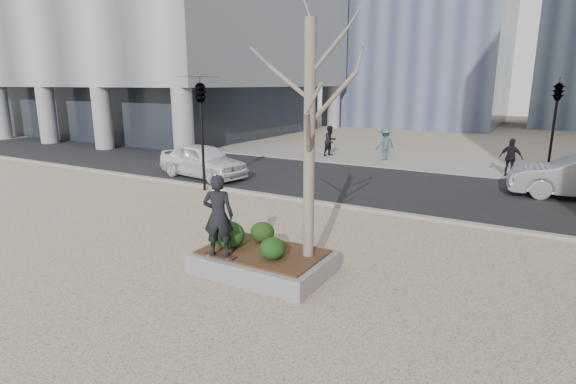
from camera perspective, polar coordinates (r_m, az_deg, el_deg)
The scene contains 17 objects.
ground at distance 11.08m, azimuth -7.53°, elevation -8.87°, with size 120.00×120.00×0.00m, color #C1AF8D.
street at distance 19.59m, azimuth 10.50°, elevation 0.97°, with size 60.00×8.00×0.02m, color black.
far_sidewalk at distance 26.19m, azimuth 15.71°, elevation 3.84°, with size 60.00×6.00×0.02m, color gray.
planter at distance 10.45m, azimuth -3.15°, elevation -8.85°, with size 3.00×2.00×0.45m, color gray.
planter_mulch at distance 10.36m, azimuth -3.17°, elevation -7.59°, with size 2.70×1.70×0.04m, color #382314.
sycamore_tree at distance 9.43m, azimuth 2.77°, elevation 11.02°, with size 2.80×2.80×6.60m, color gray, non-canonical shape.
shrub_left at distance 10.55m, azimuth -7.49°, elevation -5.40°, with size 0.73×0.73×0.62m, color #1C3E14.
shrub_middle at distance 10.84m, azimuth -3.26°, elevation -5.12°, with size 0.58×0.58×0.49m, color #183310.
shrub_right at distance 9.82m, azimuth -1.97°, elevation -7.18°, with size 0.57×0.57×0.48m, color #183C13.
skateboard at distance 10.14m, azimuth -8.65°, elevation -8.10°, with size 0.78×0.20×0.07m, color black, non-canonical shape.
skateboarder at distance 9.84m, azimuth -8.84°, elevation -2.97°, with size 0.66×0.44×1.82m, color black.
police_car at distance 20.91m, azimuth -10.77°, elevation 3.94°, with size 1.83×4.55×1.55m, color white.
pedestrian_a at distance 26.89m, azimuth 5.40°, elevation 6.49°, with size 0.87×0.68×1.79m, color black.
pedestrian_b at distance 25.88m, azimuth 12.24°, elevation 5.97°, with size 1.16×0.67×1.80m, color #365262.
pedestrian_c at distance 23.15m, azimuth 26.46°, elevation 3.94°, with size 1.03×0.43×1.76m, color black.
traffic_light_near at distance 18.17m, azimuth -10.84°, elevation 7.15°, with size 0.60×2.48×4.50m, color black, non-canonical shape.
traffic_light_far at distance 22.75m, azimuth 30.60°, elevation 6.77°, with size 0.60×2.48×4.50m, color black, non-canonical shape.
Camera 1 is at (6.32, -8.07, 4.21)m, focal length 28.00 mm.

